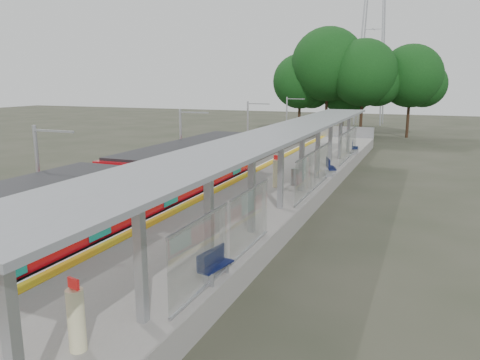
% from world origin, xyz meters
% --- Properties ---
extents(trackbed, '(3.00, 70.00, 0.24)m').
position_xyz_m(trackbed, '(-4.50, 20.00, 0.12)').
color(trackbed, '#59544C').
rests_on(trackbed, ground).
extents(platform, '(6.00, 50.00, 1.00)m').
position_xyz_m(platform, '(0.00, 20.00, 0.50)').
color(platform, gray).
rests_on(platform, ground).
extents(tactile_strip, '(0.60, 50.00, 0.02)m').
position_xyz_m(tactile_strip, '(-2.55, 20.00, 1.01)').
color(tactile_strip, gold).
rests_on(tactile_strip, platform).
extents(end_fence, '(6.00, 0.10, 1.20)m').
position_xyz_m(end_fence, '(0.00, 44.95, 1.60)').
color(end_fence, '#9EA0A5').
rests_on(end_fence, platform).
extents(train, '(2.74, 27.60, 3.62)m').
position_xyz_m(train, '(-4.50, 9.47, 2.05)').
color(train, black).
rests_on(train, ground).
extents(canopy, '(3.27, 38.00, 3.66)m').
position_xyz_m(canopy, '(1.61, 16.19, 4.20)').
color(canopy, '#9EA0A5').
rests_on(canopy, platform).
extents(pylon, '(8.00, 4.00, 38.00)m').
position_xyz_m(pylon, '(-1.00, 73.00, 19.00)').
color(pylon, '#9EA0A5').
rests_on(pylon, ground).
extents(tree_cluster, '(21.21, 11.37, 13.86)m').
position_xyz_m(tree_cluster, '(-1.47, 54.15, 8.04)').
color(tree_cluster, '#382316').
rests_on(tree_cluster, ground).
extents(catenary_masts, '(2.08, 48.16, 5.40)m').
position_xyz_m(catenary_masts, '(-6.22, 19.00, 2.91)').
color(catenary_masts, '#9EA0A5').
rests_on(catenary_masts, ground).
extents(bench_near, '(0.68, 1.47, 0.97)m').
position_xyz_m(bench_near, '(2.57, 5.14, 1.51)').
color(bench_near, '#0E1748').
rests_on(bench_near, platform).
extents(bench_mid, '(1.02, 1.71, 1.12)m').
position_xyz_m(bench_mid, '(2.60, 23.11, 1.59)').
color(bench_mid, '#0E1748').
rests_on(bench_mid, platform).
extents(bench_far, '(0.71, 1.65, 1.10)m').
position_xyz_m(bench_far, '(2.60, 33.49, 1.58)').
color(bench_far, '#0E1748').
rests_on(bench_far, platform).
extents(info_pillar_near, '(0.40, 0.40, 1.80)m').
position_xyz_m(info_pillar_near, '(1.35, 0.29, 1.78)').
color(info_pillar_near, beige).
rests_on(info_pillar_near, platform).
extents(info_pillar_far, '(0.43, 0.43, 1.90)m').
position_xyz_m(info_pillar_far, '(0.40, 18.40, 1.82)').
color(info_pillar_far, beige).
rests_on(info_pillar_far, platform).
extents(litter_bin, '(0.63, 0.63, 1.00)m').
position_xyz_m(litter_bin, '(1.27, 19.36, 1.50)').
color(litter_bin, '#9EA0A5').
rests_on(litter_bin, platform).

